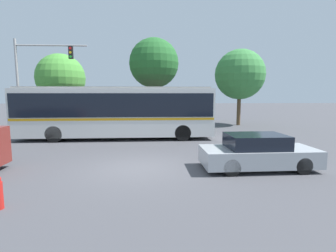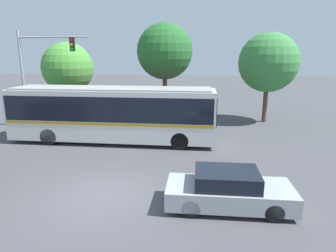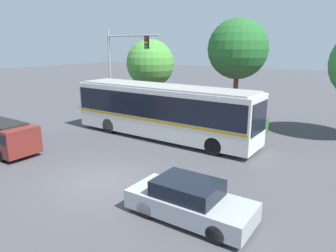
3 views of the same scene
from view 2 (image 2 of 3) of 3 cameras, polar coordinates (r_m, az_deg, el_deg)
ground_plane at (r=11.58m, az=-12.57°, el=-13.09°), size 140.00×140.00×0.00m
city_bus at (r=17.77m, az=-10.87°, el=2.87°), size 12.35×2.85×3.32m
sedan_foreground at (r=10.44m, az=11.82°, el=-12.27°), size 4.37×1.94×1.35m
traffic_light_pole at (r=23.02m, az=-24.37°, el=10.81°), size 5.24×0.24×6.86m
flowering_hedge at (r=21.41m, az=-5.19°, el=2.09°), size 8.63×1.56×1.75m
street_tree_left at (r=24.78m, az=-19.15°, el=10.74°), size 4.01×4.01×6.21m
street_tree_centre at (r=22.35m, az=-0.65°, el=14.44°), size 4.17×4.17×7.54m
street_tree_right at (r=23.91m, az=19.16°, el=11.73°), size 4.53×4.53×6.91m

